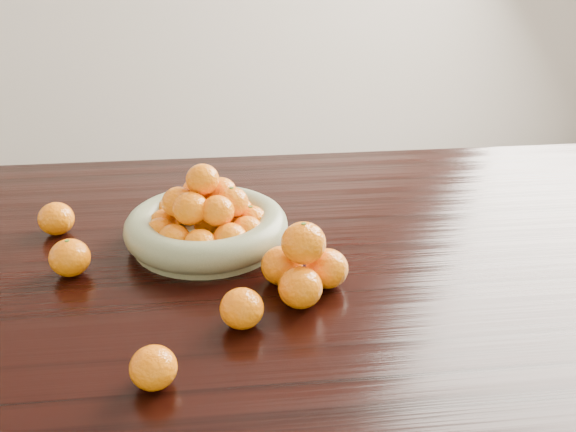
{
  "coord_description": "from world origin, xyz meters",
  "views": [
    {
      "loc": [
        -0.14,
        -0.98,
        1.29
      ],
      "look_at": [
        -0.04,
        -0.02,
        0.83
      ],
      "focal_mm": 40.0,
      "sensor_mm": 36.0,
      "label": 1
    }
  ],
  "objects": [
    {
      "name": "dining_table",
      "position": [
        0.0,
        0.0,
        0.66
      ],
      "size": [
        2.0,
        1.0,
        0.75
      ],
      "color": "black",
      "rests_on": "ground"
    },
    {
      "name": "fruit_bowl",
      "position": [
        -0.17,
        0.05,
        0.79
      ],
      "size": [
        0.29,
        0.29,
        0.15
      ],
      "rotation": [
        0.0,
        0.0,
        0.41
      ],
      "color": "gray",
      "rests_on": "dining_table"
    },
    {
      "name": "orange_pyramid",
      "position": [
        -0.03,
        -0.13,
        0.8
      ],
      "size": [
        0.14,
        0.14,
        0.12
      ],
      "rotation": [
        0.0,
        0.0,
        -0.23
      ],
      "color": "orange",
      "rests_on": "dining_table"
    },
    {
      "name": "loose_orange_0",
      "position": [
        -0.4,
        -0.04,
        0.78
      ],
      "size": [
        0.07,
        0.07,
        0.06
      ],
      "primitive_type": "ellipsoid",
      "color": "orange",
      "rests_on": "dining_table"
    },
    {
      "name": "loose_orange_1",
      "position": [
        -0.24,
        -0.33,
        0.78
      ],
      "size": [
        0.06,
        0.06,
        0.06
      ],
      "primitive_type": "ellipsoid",
      "color": "orange",
      "rests_on": "dining_table"
    },
    {
      "name": "loose_orange_2",
      "position": [
        -0.12,
        -0.21,
        0.78
      ],
      "size": [
        0.06,
        0.06,
        0.06
      ],
      "primitive_type": "ellipsoid",
      "color": "orange",
      "rests_on": "dining_table"
    },
    {
      "name": "loose_orange_3",
      "position": [
        -0.45,
        0.12,
        0.78
      ],
      "size": [
        0.07,
        0.07,
        0.06
      ],
      "primitive_type": "ellipsoid",
      "color": "orange",
      "rests_on": "dining_table"
    }
  ]
}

